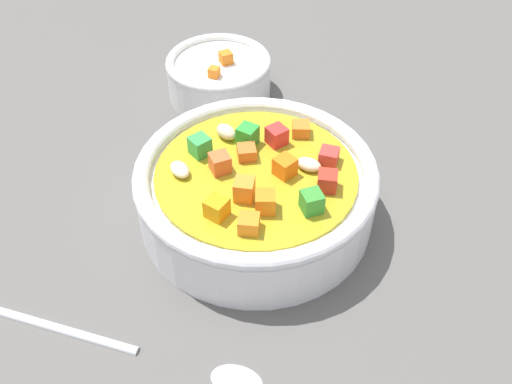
# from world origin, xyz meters

# --- Properties ---
(ground_plane) EXTENTS (1.40, 1.40, 0.02)m
(ground_plane) POSITION_xyz_m (0.00, 0.00, -0.01)
(ground_plane) COLOR #565451
(soup_bowl_main) EXTENTS (0.20, 0.20, 0.07)m
(soup_bowl_main) POSITION_xyz_m (-0.00, -0.00, 0.03)
(soup_bowl_main) COLOR white
(soup_bowl_main) RESTS_ON ground_plane
(spoon) EXTENTS (0.07, 0.24, 0.01)m
(spoon) POSITION_xyz_m (-0.14, 0.07, 0.00)
(spoon) COLOR silver
(spoon) RESTS_ON ground_plane
(side_bowl_small) EXTENTS (0.11, 0.11, 0.05)m
(side_bowl_small) POSITION_xyz_m (0.18, 0.06, 0.02)
(side_bowl_small) COLOR white
(side_bowl_small) RESTS_ON ground_plane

